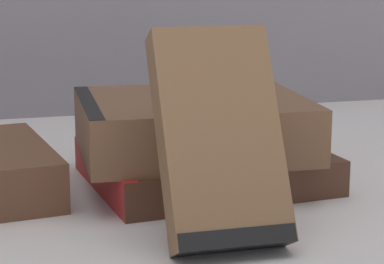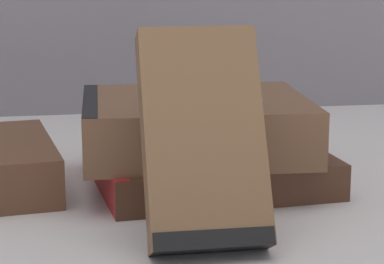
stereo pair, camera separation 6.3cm
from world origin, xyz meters
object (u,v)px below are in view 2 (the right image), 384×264
(pocket_watch, at_px, (232,100))
(reading_glasses, at_px, (146,139))
(book_flat_bottom, at_px, (202,166))
(book_leaning_front, at_px, (203,145))
(book_flat_top, at_px, (189,125))

(pocket_watch, relative_size, reading_glasses, 0.54)
(book_flat_bottom, bearing_deg, book_leaning_front, -105.25)
(book_flat_top, xyz_separation_m, pocket_watch, (0.03, -0.03, 0.03))
(book_flat_bottom, bearing_deg, reading_glasses, 95.09)
(book_flat_bottom, height_order, book_leaning_front, book_leaning_front)
(pocket_watch, bearing_deg, book_flat_bottom, 116.52)
(book_leaning_front, distance_m, pocket_watch, 0.11)
(book_flat_top, distance_m, book_leaning_front, 0.14)
(pocket_watch, height_order, reading_glasses, pocket_watch)
(book_flat_bottom, bearing_deg, book_flat_top, -152.34)
(book_flat_top, bearing_deg, book_flat_bottom, 35.93)
(book_leaning_front, bearing_deg, pocket_watch, 68.13)
(book_flat_bottom, xyz_separation_m, book_leaning_front, (-0.02, -0.14, 0.05))
(book_leaning_front, relative_size, reading_glasses, 1.45)
(book_flat_bottom, distance_m, pocket_watch, 0.08)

